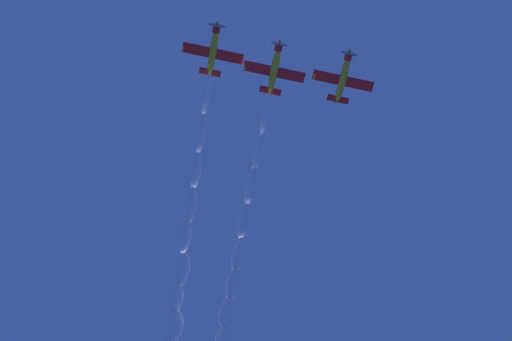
% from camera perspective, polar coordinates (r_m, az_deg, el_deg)
% --- Properties ---
extents(airplane_lead, '(9.28, 8.67, 3.08)m').
position_cam_1_polar(airplane_lead, '(93.47, 8.63, 9.12)').
color(airplane_lead, gold).
extents(airplane_left_wingman, '(9.28, 8.68, 3.38)m').
position_cam_1_polar(airplane_left_wingman, '(91.94, 1.85, 10.09)').
color(airplane_left_wingman, gold).
extents(airplane_right_wingman, '(9.28, 8.67, 3.00)m').
position_cam_1_polar(airplane_right_wingman, '(93.07, -4.25, 11.83)').
color(airplane_right_wingman, gold).
extents(smoke_trail_left_wingman, '(31.24, 54.18, 10.91)m').
position_cam_1_polar(smoke_trail_left_wingman, '(109.87, -2.60, -13.02)').
color(smoke_trail_left_wingman, white).
extents(smoke_trail_right_wingman, '(31.32, 53.61, 11.13)m').
position_cam_1_polar(smoke_trail_right_wingman, '(110.37, -7.68, -11.39)').
color(smoke_trail_right_wingman, white).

